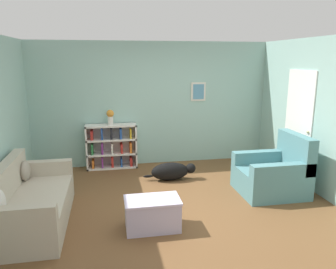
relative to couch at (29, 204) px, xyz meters
The scene contains 9 objects.
ground_plane 2.09m from the couch, ahead, with size 14.00×14.00×0.00m, color brown.
wall_back 3.36m from the couch, 50.18° to the left, with size 5.60×0.13×2.60m.
wall_right 4.71m from the couch, ahead, with size 0.16×5.00×2.60m.
couch is the anchor object (origin of this frame).
bookshelf 2.55m from the couch, 62.85° to the left, with size 1.04×0.30×0.92m.
recliner_chair 3.87m from the couch, ahead, with size 1.05×0.94×1.01m.
coffee_table 1.70m from the couch, 14.84° to the right, with size 0.74×0.45×0.43m.
dog 2.61m from the couch, 30.18° to the left, with size 1.00×0.31×0.34m.
vase 2.65m from the couch, 62.69° to the left, with size 0.15×0.15×0.31m.
Camera 1 is at (-0.94, -4.65, 2.24)m, focal length 35.00 mm.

